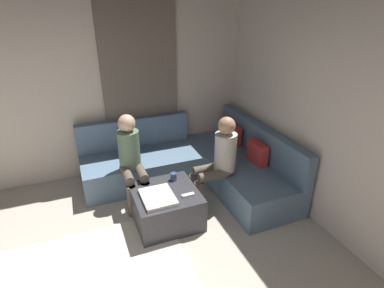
% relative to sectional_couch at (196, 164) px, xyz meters
% --- Properties ---
extents(wall_left, '(0.12, 6.00, 2.70)m').
position_rel_sectional_couch_xyz_m(wall_left, '(-0.86, -1.88, 1.07)').
color(wall_left, beige).
rests_on(wall_left, ground_plane).
extents(curtain_panel, '(0.06, 1.10, 2.50)m').
position_rel_sectional_couch_xyz_m(curtain_panel, '(-0.76, -0.58, 0.97)').
color(curtain_panel, '#726659').
rests_on(curtain_panel, ground_plane).
extents(sectional_couch, '(2.10, 2.55, 0.87)m').
position_rel_sectional_couch_xyz_m(sectional_couch, '(0.00, 0.00, 0.00)').
color(sectional_couch, slate).
rests_on(sectional_couch, ground_plane).
extents(ottoman, '(0.76, 0.76, 0.42)m').
position_rel_sectional_couch_xyz_m(ottoman, '(0.72, -0.70, -0.07)').
color(ottoman, '#333338').
rests_on(ottoman, ground_plane).
extents(folded_blanket, '(0.44, 0.36, 0.04)m').
position_rel_sectional_couch_xyz_m(folded_blanket, '(0.82, -0.82, 0.16)').
color(folded_blanket, white).
rests_on(folded_blanket, ottoman).
extents(coffee_mug, '(0.08, 0.08, 0.10)m').
position_rel_sectional_couch_xyz_m(coffee_mug, '(0.50, -0.52, 0.19)').
color(coffee_mug, '#334C72').
rests_on(coffee_mug, ottoman).
extents(game_remote, '(0.05, 0.15, 0.02)m').
position_rel_sectional_couch_xyz_m(game_remote, '(0.90, -0.48, 0.15)').
color(game_remote, white).
rests_on(game_remote, ottoman).
extents(person_on_couch_back, '(0.30, 0.60, 1.20)m').
position_rel_sectional_couch_xyz_m(person_on_couch_back, '(0.59, 0.06, 0.38)').
color(person_on_couch_back, brown).
rests_on(person_on_couch_back, ground_plane).
extents(person_on_couch_side, '(0.60, 0.30, 1.20)m').
position_rel_sectional_couch_xyz_m(person_on_couch_side, '(0.15, -0.97, 0.38)').
color(person_on_couch_side, brown).
rests_on(person_on_couch_side, ground_plane).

